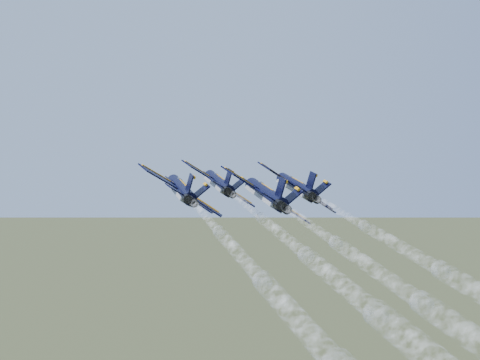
{
  "coord_description": "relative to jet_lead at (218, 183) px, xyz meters",
  "views": [
    {
      "loc": [
        -5.82,
        -110.57,
        114.98
      ],
      "look_at": [
        1.93,
        -1.94,
        107.99
      ],
      "focal_mm": 55.0,
      "sensor_mm": 36.0,
      "label": 1
    }
  ],
  "objects": [
    {
      "name": "jet_right",
      "position": [
        11.18,
        -9.27,
        0.0
      ],
      "size": [
        12.14,
        18.61,
        7.69
      ],
      "rotation": [
        0.0,
        0.58,
        0.21
      ],
      "color": "black"
    },
    {
      "name": "jet_lead",
      "position": [
        0.0,
        0.0,
        0.0
      ],
      "size": [
        12.14,
        18.61,
        7.69
      ],
      "rotation": [
        0.0,
        0.58,
        0.21
      ],
      "color": "black"
    },
    {
      "name": "jet_left",
      "position": [
        -5.93,
        -13.2,
        0.0
      ],
      "size": [
        12.14,
        18.61,
        7.69
      ],
      "rotation": [
        0.0,
        0.58,
        0.21
      ],
      "color": "black"
    },
    {
      "name": "jet_slot",
      "position": [
        5.21,
        -22.08,
        0.0
      ],
      "size": [
        12.14,
        18.61,
        7.69
      ],
      "rotation": [
        0.0,
        0.58,
        0.21
      ],
      "color": "black"
    },
    {
      "name": "smoke_trail_lead",
      "position": [
        14.02,
        -67.0,
        0.03
      ],
      "size": [
        20.86,
        88.05,
        3.91
      ],
      "rotation": [
        0.0,
        0.58,
        0.21
      ],
      "color": "white"
    },
    {
      "name": "smoke_trail_left",
      "position": [
        8.09,
        -80.2,
        0.03
      ],
      "size": [
        20.86,
        88.05,
        3.91
      ],
      "rotation": [
        0.0,
        0.58,
        0.21
      ],
      "color": "white"
    }
  ]
}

